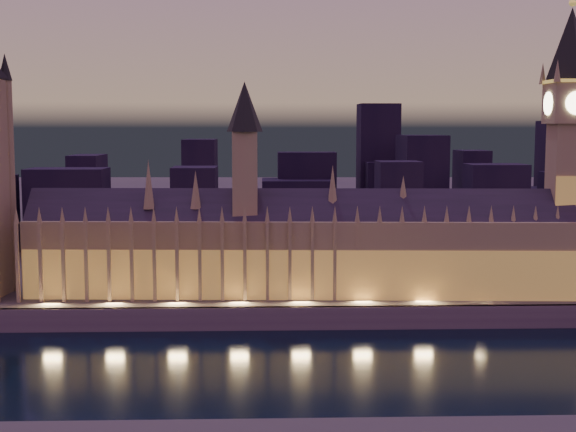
{
  "coord_description": "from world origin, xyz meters",
  "views": [
    {
      "loc": [
        -4.04,
        -229.72,
        69.39
      ],
      "look_at": [
        5.0,
        55.0,
        38.0
      ],
      "focal_mm": 50.0,
      "sensor_mm": 36.0,
      "label": 1
    }
  ],
  "objects": [
    {
      "name": "ground_plane",
      "position": [
        0.0,
        0.0,
        0.0
      ],
      "size": [
        2000.0,
        2000.0,
        0.0
      ],
      "primitive_type": "plane",
      "color": "black",
      "rests_on": "ground"
    },
    {
      "name": "north_bank",
      "position": [
        0.0,
        520.0,
        4.0
      ],
      "size": [
        2000.0,
        960.0,
        8.0
      ],
      "primitive_type": "cube",
      "color": "#3B3A3F",
      "rests_on": "ground"
    },
    {
      "name": "embankment_wall",
      "position": [
        0.0,
        41.0,
        4.0
      ],
      "size": [
        2000.0,
        2.5,
        8.0
      ],
      "primitive_type": "cube",
      "color": "#584455",
      "rests_on": "ground"
    },
    {
      "name": "palace_of_westminster",
      "position": [
        8.65,
        61.75,
        26.37
      ],
      "size": [
        202.0,
        29.74,
        78.0
      ],
      "color": "#9F805C",
      "rests_on": "north_bank"
    },
    {
      "name": "elizabeth_tower",
      "position": [
        108.0,
        61.92,
        70.08
      ],
      "size": [
        18.0,
        18.0,
        111.26
      ],
      "color": "#9F805C",
      "rests_on": "north_bank"
    },
    {
      "name": "city_backdrop",
      "position": [
        29.41,
        246.11,
        31.1
      ],
      "size": [
        470.22,
        215.63,
        77.1
      ],
      "color": "black",
      "rests_on": "north_bank"
    }
  ]
}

